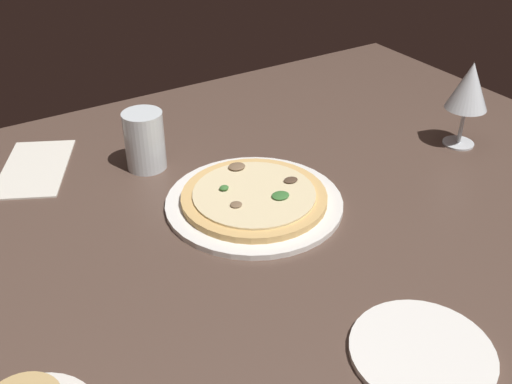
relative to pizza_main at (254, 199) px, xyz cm
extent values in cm
cube|color=brown|center=(0.01, 1.24, -3.14)|extent=(150.00, 110.00, 4.00)
cylinder|color=white|center=(0.01, 0.02, -0.64)|extent=(30.41, 30.41, 1.00)
cylinder|color=tan|center=(0.01, 0.02, 0.46)|extent=(24.99, 24.99, 1.20)
cylinder|color=beige|center=(0.01, 0.02, 1.26)|extent=(21.02, 21.02, 0.40)
ellipsoid|color=brown|center=(-1.67, -8.65, 1.77)|extent=(3.14, 2.80, 0.63)
ellipsoid|color=#4C3828|center=(-7.36, 0.28, 1.69)|extent=(2.59, 2.02, 0.46)
ellipsoid|color=#387033|center=(3.93, -3.38, 1.85)|extent=(1.65, 1.43, 0.78)
ellipsoid|color=#387033|center=(-3.02, 3.52, 1.73)|extent=(3.09, 2.67, 0.54)
ellipsoid|color=brown|center=(4.64, 1.90, 1.67)|extent=(2.02, 1.93, 0.43)
cylinder|color=silver|center=(-47.02, 2.88, -0.94)|extent=(6.23, 6.23, 0.40)
cylinder|color=silver|center=(-47.02, 2.88, 3.04)|extent=(0.80, 0.80, 7.57)
cone|color=silver|center=(-47.02, 2.88, 11.49)|extent=(8.19, 8.19, 9.33)
cone|color=maroon|center=(-47.02, 2.88, 8.93)|extent=(3.31, 3.31, 4.19)
cylinder|color=silver|center=(10.32, -21.97, 4.46)|extent=(7.47, 7.47, 11.20)
cylinder|color=silver|center=(10.32, -21.97, 2.11)|extent=(6.87, 6.87, 6.50)
cylinder|color=white|center=(-0.03, 39.70, -0.69)|extent=(18.16, 18.16, 0.90)
cube|color=silver|center=(28.72, -32.50, -0.99)|extent=(20.02, 24.36, 0.30)
camera|label=1|loc=(45.18, 73.19, 56.22)|focal=42.21mm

